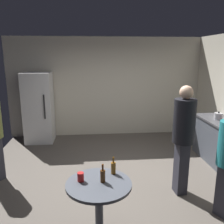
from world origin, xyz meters
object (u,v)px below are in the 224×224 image
Objects in this scene: refrigerator at (39,108)px; foreground_table at (99,191)px; plastic_cup_red at (81,177)px; kettle at (218,116)px; beer_bottle_amber at (113,168)px; beer_bottle_brown at (103,175)px; person_in_black_shirt at (184,132)px.

refrigerator is 3.87m from foreground_table.
foreground_table is 0.28m from plastic_cup_red.
refrigerator is at bearing 159.19° from kettle.
refrigerator is at bearing 108.75° from plastic_cup_red.
refrigerator is 16.36× the size of plastic_cup_red.
plastic_cup_red is (-0.41, -0.15, -0.03)m from beer_bottle_amber.
beer_bottle_amber reaches higher than plastic_cup_red.
beer_bottle_amber is at bearing 53.06° from beer_bottle_brown.
foreground_table is 0.20m from beer_bottle_brown.
refrigerator is 3.72m from plastic_cup_red.
person_in_black_shirt is (1.37, 0.87, 0.42)m from foreground_table.
foreground_table is 0.45× the size of person_in_black_shirt.
beer_bottle_amber is 2.09× the size of plastic_cup_red.
foreground_table is 3.48× the size of beer_bottle_brown.
plastic_cup_red is 1.80m from person_in_black_shirt.
refrigerator is 1.01× the size of person_in_black_shirt.
person_in_black_shirt reaches higher than plastic_cup_red.
refrigerator is 3.89m from person_in_black_shirt.
kettle reaches higher than plastic_cup_red.
plastic_cup_red reaches higher than foreground_table.
foreground_table is at bearing -131.92° from beer_bottle_amber.
beer_bottle_amber is at bearing 25.33° from person_in_black_shirt.
kettle is at bearing 35.37° from plastic_cup_red.
person_in_black_shirt reaches higher than beer_bottle_brown.
kettle reaches higher than beer_bottle_amber.
refrigerator is at bearing 112.31° from beer_bottle_brown.
refrigerator is 3.85m from beer_bottle_brown.
plastic_cup_red is at bearing 171.18° from beer_bottle_brown.
beer_bottle_brown is at bearing -141.31° from kettle.
foreground_table is at bearing 28.73° from person_in_black_shirt.
beer_bottle_amber is 0.13× the size of person_in_black_shirt.
plastic_cup_red is at bearing -144.63° from kettle.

